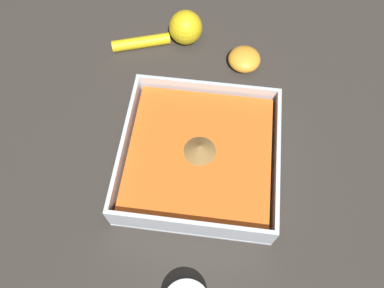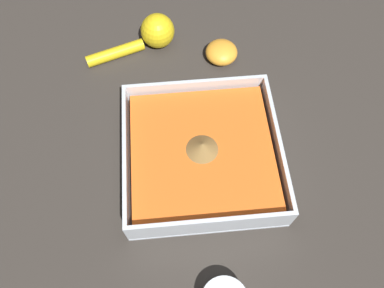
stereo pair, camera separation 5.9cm
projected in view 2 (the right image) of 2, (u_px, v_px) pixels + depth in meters
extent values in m
plane|color=#332D28|center=(195.00, 171.00, 0.60)|extent=(4.00, 4.00, 0.00)
cube|color=silver|center=(202.00, 160.00, 0.61)|extent=(0.24, 0.24, 0.01)
cube|color=silver|center=(276.00, 146.00, 0.58)|extent=(0.24, 0.01, 0.05)
cube|color=silver|center=(127.00, 158.00, 0.57)|extent=(0.24, 0.01, 0.05)
cube|color=silver|center=(211.00, 225.00, 0.53)|extent=(0.01, 0.23, 0.05)
cube|color=silver|center=(195.00, 90.00, 0.63)|extent=(0.01, 0.23, 0.05)
cube|color=orange|center=(202.00, 154.00, 0.59)|extent=(0.22, 0.22, 0.03)
cone|color=brown|center=(202.00, 147.00, 0.56)|extent=(0.05, 0.05, 0.02)
sphere|color=yellow|center=(158.00, 31.00, 0.70)|extent=(0.06, 0.06, 0.06)
cylinder|color=yellow|center=(115.00, 53.00, 0.70)|extent=(0.06, 0.11, 0.02)
ellipsoid|color=orange|center=(221.00, 52.00, 0.69)|extent=(0.06, 0.06, 0.03)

